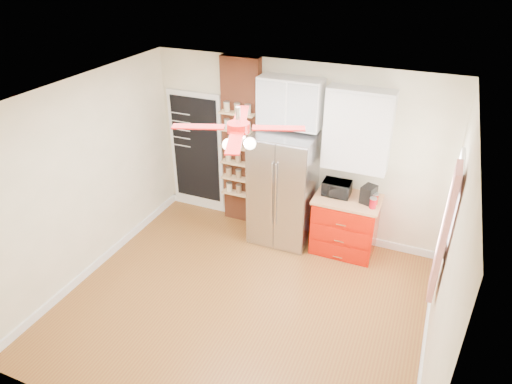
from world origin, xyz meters
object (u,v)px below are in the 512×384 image
at_px(red_cabinet, 345,225).
at_px(canister_left, 373,203).
at_px(ceiling_fan, 238,128).
at_px(pantry_jar_oats, 231,141).
at_px(coffee_maker, 368,194).
at_px(fridge, 283,189).
at_px(toaster_oven, 337,188).

xyz_separation_m(red_cabinet, canister_left, (0.37, -0.14, 0.52)).
xyz_separation_m(red_cabinet, ceiling_fan, (-0.92, -1.68, 1.97)).
bearing_deg(pantry_jar_oats, coffee_maker, -2.76).
xyz_separation_m(ceiling_fan, coffee_maker, (1.20, 1.68, -1.40)).
xyz_separation_m(coffee_maker, pantry_jar_oats, (-2.17, 0.10, 0.42)).
distance_m(fridge, coffee_maker, 1.26).
relative_size(red_cabinet, pantry_jar_oats, 6.65).
xyz_separation_m(fridge, coffee_maker, (1.25, 0.05, 0.15)).
relative_size(canister_left, pantry_jar_oats, 1.02).
distance_m(coffee_maker, canister_left, 0.17).
bearing_deg(coffee_maker, pantry_jar_oats, -164.27).
distance_m(red_cabinet, ceiling_fan, 2.75).
distance_m(fridge, canister_left, 1.35).
height_order(toaster_oven, coffee_maker, coffee_maker).
relative_size(red_cabinet, coffee_maker, 3.75).
bearing_deg(pantry_jar_oats, fridge, -9.61).
bearing_deg(canister_left, pantry_jar_oats, 173.88).
height_order(fridge, canister_left, fridge).
height_order(ceiling_fan, toaster_oven, ceiling_fan).
distance_m(red_cabinet, toaster_oven, 0.59).
height_order(canister_left, pantry_jar_oats, pantry_jar_oats).
height_order(fridge, ceiling_fan, ceiling_fan).
relative_size(ceiling_fan, pantry_jar_oats, 9.90).
xyz_separation_m(red_cabinet, coffee_maker, (0.28, 0.00, 0.57)).
height_order(coffee_maker, canister_left, coffee_maker).
distance_m(ceiling_fan, coffee_maker, 2.49).
relative_size(toaster_oven, coffee_maker, 1.58).
xyz_separation_m(toaster_oven, canister_left, (0.55, -0.17, -0.04)).
bearing_deg(red_cabinet, ceiling_fan, -118.71).
xyz_separation_m(ceiling_fan, pantry_jar_oats, (-0.97, 1.79, -0.98)).
bearing_deg(pantry_jar_oats, ceiling_fan, -61.38).
relative_size(ceiling_fan, canister_left, 9.70).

